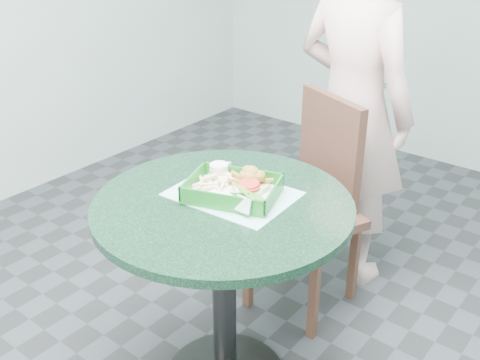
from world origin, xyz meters
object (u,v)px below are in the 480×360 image
Objects in this scene: dining_chair at (316,191)px; food_basket at (233,198)px; sauce_ramekin at (230,172)px; cafe_table at (224,251)px; crab_sandwich at (254,187)px; diner_person at (353,94)px.

dining_chair reaches higher than food_basket.
cafe_table is at bearing -59.98° from sauce_ramekin.
sauce_ramekin is (-0.13, 0.03, 0.00)m from crab_sandwich.
diner_person is at bearing 93.42° from food_basket.
food_basket is 4.40× the size of sauce_ramekin.
cafe_table is 6.80× the size of crab_sandwich.
sauce_ramekin is (-0.08, 0.09, 0.03)m from food_basket.
dining_chair is at bearing 98.78° from crab_sandwich.
crab_sandwich reaches higher than cafe_table.
dining_chair is 7.42× the size of crab_sandwich.
crab_sandwich is (0.05, 0.10, 0.22)m from cafe_table.
crab_sandwich is at bearing 51.19° from food_basket.
diner_person is 6.14× the size of food_basket.
diner_person is 0.86m from crab_sandwich.
diner_person is at bearing 96.67° from crab_sandwich.
food_basket is at bearing -62.56° from dining_chair.
cafe_table is at bearing -96.60° from food_basket.
crab_sandwich reaches higher than food_basket.
dining_chair reaches higher than crab_sandwich.
dining_chair is at bearing 100.49° from diner_person.
cafe_table is 0.92× the size of dining_chair.
dining_chair reaches higher than cafe_table.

